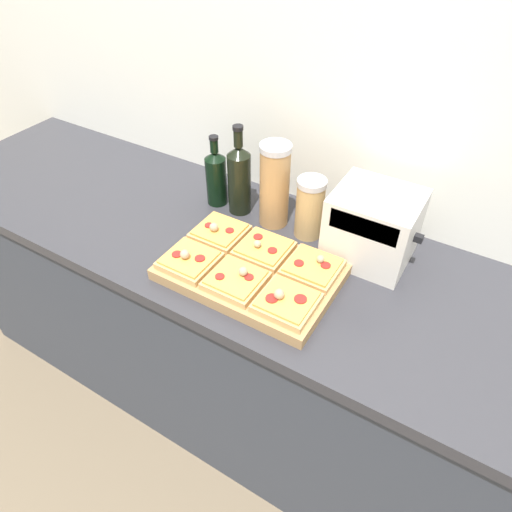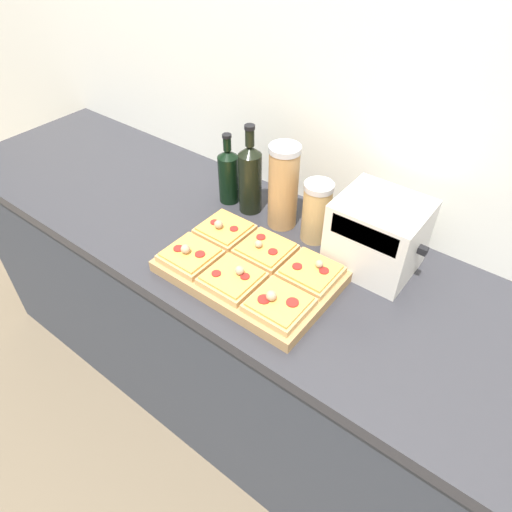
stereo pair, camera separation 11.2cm
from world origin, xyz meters
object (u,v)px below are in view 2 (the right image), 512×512
object	(u,v)px
cutting_board	(250,271)
grain_jar_tall	(283,187)
olive_oil_bottle	(229,175)
grain_jar_short	(316,212)
wine_bottle	(250,177)
toaster_oven	(377,235)

from	to	relation	value
cutting_board	grain_jar_tall	distance (m)	0.30
olive_oil_bottle	grain_jar_short	distance (m)	0.35
grain_jar_short	olive_oil_bottle	bearing A→B (deg)	-180.00
cutting_board	olive_oil_bottle	xyz separation A→B (m)	(-0.30, 0.26, 0.08)
wine_bottle	olive_oil_bottle	bearing A→B (deg)	-180.00
grain_jar_short	toaster_oven	xyz separation A→B (m)	(0.20, -0.00, 0.01)
grain_jar_tall	grain_jar_short	size ratio (longest dim) A/B	1.40
grain_jar_tall	cutting_board	bearing A→B (deg)	-74.54
wine_bottle	grain_jar_short	bearing A→B (deg)	-0.00
wine_bottle	grain_jar_tall	xyz separation A→B (m)	(0.13, -0.00, 0.01)
olive_oil_bottle	toaster_oven	size ratio (longest dim) A/B	0.95
grain_jar_tall	grain_jar_short	world-z (taller)	grain_jar_tall
olive_oil_bottle	wine_bottle	size ratio (longest dim) A/B	0.81
olive_oil_bottle	toaster_oven	world-z (taller)	olive_oil_bottle
grain_jar_tall	wine_bottle	bearing A→B (deg)	180.00
grain_jar_short	cutting_board	bearing A→B (deg)	-101.18
grain_jar_tall	toaster_oven	bearing A→B (deg)	-0.15
toaster_oven	grain_jar_short	bearing A→B (deg)	179.76
cutting_board	olive_oil_bottle	bearing A→B (deg)	138.45
wine_bottle	grain_jar_tall	size ratio (longest dim) A/B	1.10
olive_oil_bottle	grain_jar_tall	distance (m)	0.23
grain_jar_short	wine_bottle	bearing A→B (deg)	180.00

